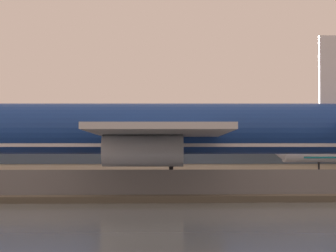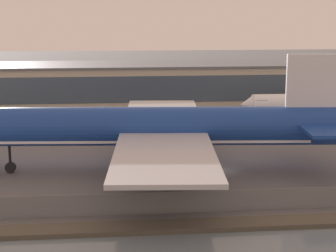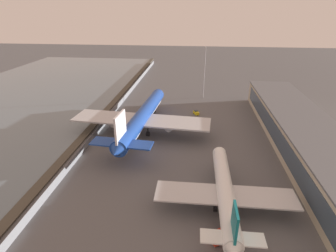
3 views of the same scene
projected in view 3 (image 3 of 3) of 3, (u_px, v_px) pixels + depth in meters
name	position (u px, v px, depth m)	size (l,w,h in m)	color
ground_plane	(137.00, 144.00, 90.39)	(500.00, 500.00, 0.00)	#565659
shoreline_seawall	(80.00, 140.00, 92.26)	(320.00, 3.00, 0.50)	#474238
perimeter_fence	(92.00, 138.00, 91.43)	(280.00, 0.10, 2.41)	slate
cargo_jet_blue	(142.00, 117.00, 96.40)	(58.42, 50.66, 16.13)	#193D93
passenger_jet_white_teal	(225.00, 191.00, 60.32)	(37.74, 31.87, 11.76)	white
baggage_tug	(196.00, 113.00, 114.81)	(3.58, 2.82, 1.80)	yellow
ops_van	(222.00, 235.00, 52.57)	(4.50, 5.53, 2.48)	red
terminal_building	(308.00, 141.00, 81.63)	(106.94, 18.55, 9.93)	#BCB299
apron_light_mast_apron_west	(205.00, 70.00, 130.41)	(3.20, 0.40, 25.78)	#A8A8AD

